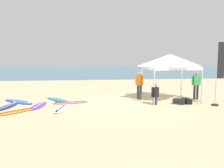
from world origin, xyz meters
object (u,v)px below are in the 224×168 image
Objects in this scene: surfboard_pink at (71,102)px; banner_flag at (218,76)px; canopy_tent at (170,60)px; person_orange at (139,83)px; surfboard_orange at (13,112)px; surfboard_purple at (39,106)px; person_green at (196,83)px; gear_bag_near_tent at (179,102)px; gear_bag_by_pole at (187,101)px; surfboard_white at (61,109)px; surfboard_teal at (58,100)px; person_black at (155,93)px; surfboard_blue at (18,102)px; surfboard_navy at (8,106)px.

banner_flag is (7.78, -1.65, 1.54)m from surfboard_pink.
person_orange is (-1.69, 0.54, -1.40)m from canopy_tent.
surfboard_purple is at bearing 55.88° from surfboard_orange.
gear_bag_near_tent is at bearing -141.91° from person_green.
banner_flag is at bearing -27.76° from gear_bag_by_pole.
surfboard_white is 2.68m from surfboard_teal.
surfboard_teal is 5.03m from person_orange.
person_black is at bearing -13.39° from surfboard_pink.
banner_flag reaches higher than person_orange.
surfboard_teal and surfboard_blue have the same top height.
surfboard_pink is at bearing 166.61° from person_black.
gear_bag_near_tent reaches higher than surfboard_pink.
person_green reaches higher than surfboard_pink.
canopy_tent reaches higher than person_black.
surfboard_navy is 9.59m from gear_bag_by_pole.
surfboard_pink is at bearing -50.85° from surfboard_teal.
person_black is (-1.25, -1.24, -1.73)m from canopy_tent.
surfboard_purple is at bearing -115.41° from surfboard_teal.
banner_flag reaches higher than canopy_tent.
surfboard_navy is at bearing 177.07° from person_black.
surfboard_purple and surfboard_blue have the same top height.
surfboard_teal is at bearing 35.86° from surfboard_navy.
gear_bag_near_tent reaches higher than surfboard_orange.
gear_bag_near_tent is at bearing -83.85° from canopy_tent.
surfboard_blue is at bearing 168.02° from banner_flag.
surfboard_teal is 7.49m from gear_bag_by_pole.
person_black reaches higher than surfboard_blue.
surfboard_navy is at bearing -167.76° from surfboard_pink.
surfboard_pink is 1.20× the size of person_green.
gear_bag_near_tent is (7.54, -0.35, 0.10)m from surfboard_purple.
gear_bag_near_tent is (-1.60, -1.26, -0.85)m from person_green.
surfboard_white is 1.68m from surfboard_pink.
surfboard_navy is at bearing -169.21° from person_orange.
surfboard_orange is 0.92× the size of surfboard_blue.
person_green is (7.93, 1.87, 0.95)m from surfboard_white.
canopy_tent is at bearing 5.36° from surfboard_navy.
canopy_tent is 2.33× the size of person_black.
banner_flag reaches higher than surfboard_purple.
surfboard_navy is at bearing 178.55° from gear_bag_by_pole.
canopy_tent is 1.63× the size of person_orange.
gear_bag_near_tent is at bearing 2.70° from person_black.
surfboard_white is 8.32m from banner_flag.
person_black reaches higher than gear_bag_near_tent.
surfboard_pink is 6.48m from gear_bag_by_pole.
surfboard_teal is at bearing 163.26° from gear_bag_near_tent.
person_orange is 2.95m from gear_bag_by_pole.
surfboard_teal is at bearing 60.48° from surfboard_orange.
surfboard_white is 0.94× the size of surfboard_pink.
surfboard_purple and surfboard_white have the same top height.
canopy_tent is 9.10m from surfboard_blue.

